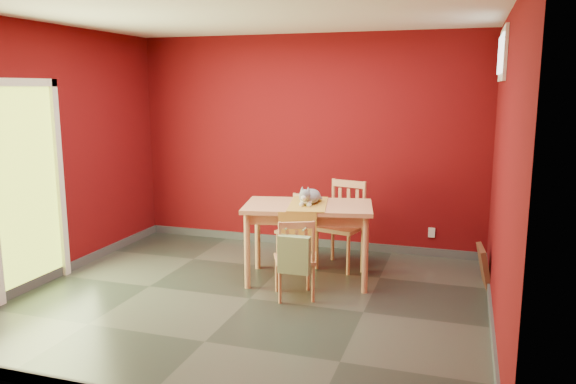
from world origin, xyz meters
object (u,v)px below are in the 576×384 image
(chair_far_right, at_px, (342,224))
(picture_frame, at_px, (484,267))
(chair_far_left, at_px, (299,228))
(cat, at_px, (310,194))
(dining_table, at_px, (308,214))
(tote_bag, at_px, (294,255))
(chair_near, at_px, (295,258))

(chair_far_right, relative_size, picture_frame, 2.28)
(chair_far_left, xyz_separation_m, cat, (0.29, -0.54, 0.53))
(chair_far_left, distance_m, picture_frame, 2.09)
(cat, bearing_deg, dining_table, -104.78)
(chair_far_left, bearing_deg, chair_far_right, -0.39)
(chair_far_right, bearing_deg, chair_far_left, 179.61)
(tote_bag, xyz_separation_m, picture_frame, (1.72, 1.11, -0.29))
(dining_table, distance_m, tote_bag, 0.78)
(chair_far_right, bearing_deg, dining_table, -113.17)
(dining_table, height_order, chair_far_right, chair_far_right)
(chair_far_left, xyz_separation_m, chair_far_right, (0.53, -0.00, 0.10))
(dining_table, distance_m, chair_near, 0.64)
(dining_table, relative_size, tote_bag, 3.40)
(chair_far_left, height_order, picture_frame, chair_far_left)
(dining_table, bearing_deg, chair_far_left, 115.60)
(chair_near, height_order, tote_bag, chair_near)
(chair_far_right, bearing_deg, chair_near, -101.27)
(chair_far_left, relative_size, tote_bag, 1.86)
(chair_near, bearing_deg, chair_far_right, 78.73)
(chair_far_right, xyz_separation_m, cat, (-0.24, -0.54, 0.43))
(chair_far_left, relative_size, picture_frame, 1.84)
(cat, bearing_deg, chair_near, -92.53)
(cat, height_order, picture_frame, cat)
(tote_bag, height_order, cat, cat)
(chair_far_right, distance_m, chair_near, 1.15)
(picture_frame, bearing_deg, chair_far_right, 172.38)
(chair_near, bearing_deg, chair_far_left, 104.91)
(dining_table, relative_size, chair_near, 1.81)
(dining_table, xyz_separation_m, chair_far_left, (-0.28, 0.58, -0.32))
(chair_far_left, distance_m, cat, 0.81)
(chair_far_left, bearing_deg, dining_table, -64.40)
(picture_frame, bearing_deg, chair_far_left, 174.20)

